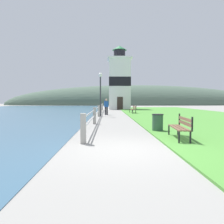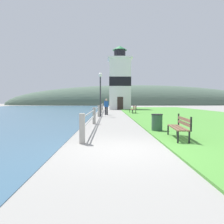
{
  "view_description": "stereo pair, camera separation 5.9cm",
  "coord_description": "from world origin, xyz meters",
  "views": [
    {
      "loc": [
        -0.46,
        -6.45,
        1.49
      ],
      "look_at": [
        -0.08,
        15.33,
        0.3
      ],
      "focal_mm": 35.0,
      "sensor_mm": 36.0,
      "label": 1
    },
    {
      "loc": [
        -0.4,
        -6.45,
        1.49
      ],
      "look_at": [
        -0.08,
        15.33,
        0.3
      ],
      "focal_mm": 35.0,
      "sensor_mm": 36.0,
      "label": 2
    }
  ],
  "objects": [
    {
      "name": "ground_plane",
      "position": [
        0.0,
        0.0,
        0.0
      ],
      "size": [
        160.0,
        160.0,
        0.0
      ],
      "primitive_type": "plane",
      "color": "gray"
    },
    {
      "name": "grass_verge",
      "position": [
        7.41,
        15.0,
        0.03
      ],
      "size": [
        12.0,
        44.99,
        0.06
      ],
      "color": "#4C8E38",
      "rests_on": "ground_plane"
    },
    {
      "name": "seawall_railing",
      "position": [
        -1.31,
        13.25,
        0.61
      ],
      "size": [
        0.18,
        24.68,
        1.04
      ],
      "color": "#A8A399",
      "rests_on": "ground_plane"
    },
    {
      "name": "park_bench_near",
      "position": [
        2.25,
        1.56,
        0.54
      ],
      "size": [
        0.62,
        1.85,
        0.94
      ],
      "rotation": [
        0.0,
        0.0,
        3.06
      ],
      "color": "brown",
      "rests_on": "ground_plane"
    },
    {
      "name": "park_bench_midway",
      "position": [
        2.34,
        17.75,
        0.54
      ],
      "size": [
        0.57,
        1.95,
        0.94
      ],
      "rotation": [
        0.0,
        0.0,
        3.19
      ],
      "color": "brown",
      "rests_on": "ground_plane"
    },
    {
      "name": "lighthouse",
      "position": [
        1.37,
        29.05,
        4.54
      ],
      "size": [
        3.87,
        3.87,
        10.21
      ],
      "color": "white",
      "rests_on": "ground_plane"
    },
    {
      "name": "person_strolling",
      "position": [
        -0.65,
        15.55,
        0.88
      ],
      "size": [
        0.45,
        0.35,
        1.63
      ],
      "rotation": [
        0.0,
        0.0,
        1.95
      ],
      "color": "#28282D",
      "rests_on": "ground_plane"
    },
    {
      "name": "trash_bin",
      "position": [
        1.87,
        3.73,
        0.42
      ],
      "size": [
        0.54,
        0.54,
        0.84
      ],
      "color": "#2D5138",
      "rests_on": "ground_plane"
    },
    {
      "name": "lamp_post",
      "position": [
        -1.16,
        13.51,
        2.74
      ],
      "size": [
        0.36,
        0.36,
        3.96
      ],
      "color": "#333338",
      "rests_on": "ground_plane"
    },
    {
      "name": "distant_hillside",
      "position": [
        8.0,
        60.0,
        0.0
      ],
      "size": [
        80.0,
        16.0,
        12.0
      ],
      "color": "#475B4C",
      "rests_on": "ground_plane"
    }
  ]
}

